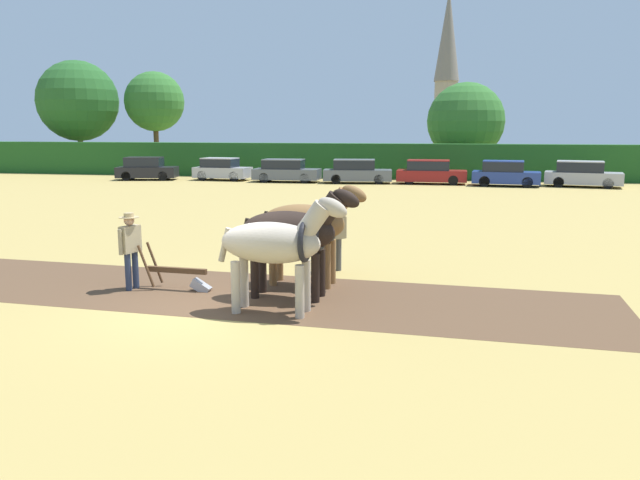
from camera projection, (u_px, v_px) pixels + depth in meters
name	position (u px, v px, depth m)	size (l,w,h in m)	color
ground_plane	(205.00, 309.00, 12.65)	(240.00, 240.00, 0.00)	#A88E4C
plowed_furrow_strip	(162.00, 288.00, 14.25)	(20.06, 3.77, 0.01)	brown
hedgerow	(380.00, 161.00, 44.95)	(68.15, 1.33, 2.50)	#1E511E
tree_far_left	(78.00, 101.00, 53.51)	(6.83, 6.83, 9.30)	brown
tree_left	(155.00, 102.00, 54.11)	(5.13, 5.13, 8.42)	#4C3823
tree_center_left	(466.00, 121.00, 47.46)	(5.85, 5.85, 7.04)	brown
church_spire	(447.00, 69.00, 81.99)	(3.30, 3.30, 21.46)	gray
draft_horse_lead_left	(276.00, 244.00, 12.15)	(2.70, 0.95, 2.41)	#B2A38E
draft_horse_lead_right	(293.00, 232.00, 13.25)	(2.74, 1.02, 2.46)	black
draft_horse_trail_left	(307.00, 224.00, 14.36)	(2.65, 1.02, 2.44)	brown
plow	(182.00, 276.00, 14.07)	(1.68, 0.48, 1.13)	#4C331E
farmer_at_plow	(130.00, 245.00, 14.00)	(0.44, 0.66, 1.75)	#28334C
farmer_beside_team	(335.00, 232.00, 15.82)	(0.55, 0.46, 1.72)	#4C4C4C
parked_car_far_left	(146.00, 169.00, 43.81)	(4.37, 2.60, 1.60)	black
parked_car_left	(222.00, 169.00, 43.59)	(3.97, 2.07, 1.55)	#A8A8B2
parked_car_center_left	(286.00, 171.00, 42.08)	(4.50, 1.92, 1.54)	#565B66
parked_car_center	(356.00, 172.00, 41.20)	(4.65, 2.26, 1.57)	#565B66
parked_car_center_right	(431.00, 172.00, 40.65)	(4.48, 1.76, 1.56)	maroon
parked_car_right	(505.00, 174.00, 39.11)	(4.26, 2.22, 1.59)	navy
parked_car_far_right	(582.00, 175.00, 38.60)	(4.75, 2.62, 1.60)	#9E9EA8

